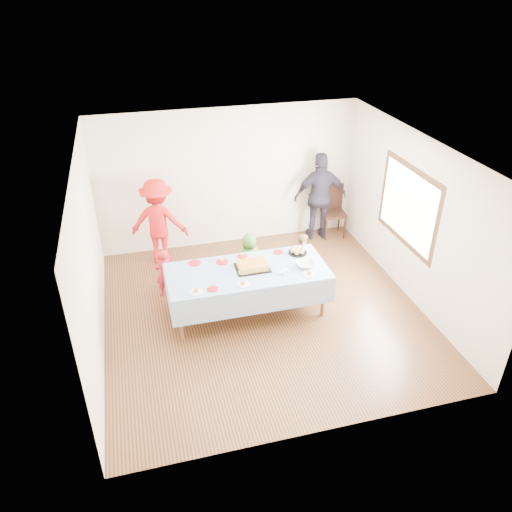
# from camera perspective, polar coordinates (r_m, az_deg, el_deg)

# --- Properties ---
(ground) EXTENTS (5.00, 5.00, 0.00)m
(ground) POSITION_cam_1_polar(r_m,az_deg,el_deg) (8.15, 0.82, -6.35)
(ground) COLOR #402512
(ground) RESTS_ON ground
(room_walls) EXTENTS (5.04, 5.04, 2.72)m
(room_walls) POSITION_cam_1_polar(r_m,az_deg,el_deg) (7.25, 1.33, 5.02)
(room_walls) COLOR beige
(room_walls) RESTS_ON ground
(party_table) EXTENTS (2.50, 1.10, 0.78)m
(party_table) POSITION_cam_1_polar(r_m,az_deg,el_deg) (7.75, -0.98, -2.00)
(party_table) COLOR brown
(party_table) RESTS_ON ground
(birthday_cake) EXTENTS (0.53, 0.41, 0.09)m
(birthday_cake) POSITION_cam_1_polar(r_m,az_deg,el_deg) (7.75, -0.41, -1.14)
(birthday_cake) COLOR black
(birthday_cake) RESTS_ON party_table
(rolls_tray) EXTENTS (0.31, 0.31, 0.09)m
(rolls_tray) POSITION_cam_1_polar(r_m,az_deg,el_deg) (8.19, 4.78, 0.57)
(rolls_tray) COLOR black
(rolls_tray) RESTS_ON party_table
(punch_bowl) EXTENTS (0.29, 0.29, 0.07)m
(punch_bowl) POSITION_cam_1_polar(r_m,az_deg,el_deg) (7.85, 5.69, -0.96)
(punch_bowl) COLOR silver
(punch_bowl) RESTS_ON party_table
(party_hat) EXTENTS (0.09, 0.09, 0.15)m
(party_hat) POSITION_cam_1_polar(r_m,az_deg,el_deg) (8.33, 5.44, 1.36)
(party_hat) COLOR white
(party_hat) RESTS_ON party_table
(fork_pile) EXTENTS (0.24, 0.18, 0.07)m
(fork_pile) POSITION_cam_1_polar(r_m,az_deg,el_deg) (7.65, 3.22, -1.77)
(fork_pile) COLOR white
(fork_pile) RESTS_ON party_table
(plate_red_far_a) EXTENTS (0.20, 0.20, 0.01)m
(plate_red_far_a) POSITION_cam_1_polar(r_m,az_deg,el_deg) (7.96, -7.02, -0.80)
(plate_red_far_a) COLOR red
(plate_red_far_a) RESTS_ON party_table
(plate_red_far_b) EXTENTS (0.20, 0.20, 0.01)m
(plate_red_far_b) POSITION_cam_1_polar(r_m,az_deg,el_deg) (7.95, -3.90, -0.67)
(plate_red_far_b) COLOR red
(plate_red_far_b) RESTS_ON party_table
(plate_red_far_c) EXTENTS (0.16, 0.16, 0.01)m
(plate_red_far_c) POSITION_cam_1_polar(r_m,az_deg,el_deg) (8.09, -1.58, -0.01)
(plate_red_far_c) COLOR red
(plate_red_far_c) RESTS_ON party_table
(plate_red_far_d) EXTENTS (0.17, 0.17, 0.01)m
(plate_red_far_d) POSITION_cam_1_polar(r_m,az_deg,el_deg) (8.21, 2.55, 0.47)
(plate_red_far_d) COLOR red
(plate_red_far_d) RESTS_ON party_table
(plate_red_near) EXTENTS (0.16, 0.16, 0.01)m
(plate_red_near) POSITION_cam_1_polar(r_m,az_deg,el_deg) (7.31, -4.99, -3.78)
(plate_red_near) COLOR red
(plate_red_near) RESTS_ON party_table
(plate_white_left) EXTENTS (0.21, 0.21, 0.01)m
(plate_white_left) POSITION_cam_1_polar(r_m,az_deg,el_deg) (7.28, -6.87, -4.08)
(plate_white_left) COLOR white
(plate_white_left) RESTS_ON party_table
(plate_white_mid) EXTENTS (0.19, 0.19, 0.01)m
(plate_white_mid) POSITION_cam_1_polar(r_m,az_deg,el_deg) (7.39, -1.52, -3.26)
(plate_white_mid) COLOR white
(plate_white_mid) RESTS_ON party_table
(plate_white_right) EXTENTS (0.20, 0.20, 0.01)m
(plate_white_right) POSITION_cam_1_polar(r_m,az_deg,el_deg) (7.66, 6.07, -2.11)
(plate_white_right) COLOR white
(plate_white_right) RESTS_ON party_table
(dining_chair) EXTENTS (0.50, 0.50, 1.05)m
(dining_chair) POSITION_cam_1_polar(r_m,az_deg,el_deg) (10.35, 8.76, 5.50)
(dining_chair) COLOR black
(dining_chair) RESTS_ON ground
(toddler_left) EXTENTS (0.35, 0.26, 0.86)m
(toddler_left) POSITION_cam_1_polar(r_m,az_deg,el_deg) (8.46, -10.44, -1.91)
(toddler_left) COLOR red
(toddler_left) RESTS_ON ground
(toddler_mid) EXTENTS (0.52, 0.40, 0.95)m
(toddler_mid) POSITION_cam_1_polar(r_m,az_deg,el_deg) (8.61, -0.76, -0.34)
(toddler_mid) COLOR #427727
(toddler_mid) RESTS_ON ground
(toddler_right) EXTENTS (0.50, 0.45, 0.83)m
(toddler_right) POSITION_cam_1_polar(r_m,az_deg,el_deg) (8.89, 5.16, 0.11)
(toddler_right) COLOR tan
(toddler_right) RESTS_ON ground
(adult_left) EXTENTS (1.18, 0.89, 1.63)m
(adult_left) POSITION_cam_1_polar(r_m,az_deg,el_deg) (9.30, -11.06, 3.89)
(adult_left) COLOR red
(adult_left) RESTS_ON ground
(adult_right) EXTENTS (1.09, 0.54, 1.80)m
(adult_right) POSITION_cam_1_polar(r_m,az_deg,el_deg) (10.03, 7.34, 6.75)
(adult_right) COLOR #2C2736
(adult_right) RESTS_ON ground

